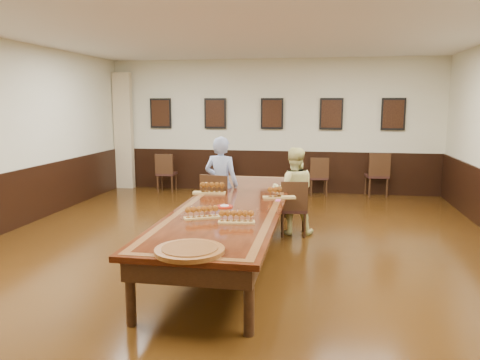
% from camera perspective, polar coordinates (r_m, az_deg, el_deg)
% --- Properties ---
extents(floor, '(8.00, 10.00, 0.02)m').
position_cam_1_polar(floor, '(6.81, -0.74, -9.09)').
color(floor, black).
rests_on(floor, ground).
extents(ceiling, '(8.00, 10.00, 0.02)m').
position_cam_1_polar(ceiling, '(6.55, -0.80, 18.71)').
color(ceiling, white).
rests_on(ceiling, floor).
extents(wall_back, '(8.00, 0.02, 3.20)m').
position_cam_1_polar(wall_back, '(11.44, 3.94, 6.58)').
color(wall_back, beige).
rests_on(wall_back, floor).
extents(chair_man, '(0.56, 0.59, 1.01)m').
position_cam_1_polar(chair_man, '(7.77, -2.58, -2.86)').
color(chair_man, black).
rests_on(chair_man, floor).
extents(chair_woman, '(0.48, 0.51, 0.92)m').
position_cam_1_polar(chair_woman, '(7.71, 6.53, -3.34)').
color(chair_woman, black).
rests_on(chair_woman, floor).
extents(spare_chair_a, '(0.46, 0.50, 0.94)m').
position_cam_1_polar(spare_chair_a, '(11.64, -8.94, 0.93)').
color(spare_chair_a, black).
rests_on(spare_chair_a, floor).
extents(spare_chair_b, '(0.47, 0.50, 0.89)m').
position_cam_1_polar(spare_chair_b, '(11.38, -2.12, 0.72)').
color(spare_chair_b, black).
rests_on(spare_chair_b, floor).
extents(spare_chair_c, '(0.49, 0.52, 0.91)m').
position_cam_1_polar(spare_chair_c, '(11.11, 9.50, 0.46)').
color(spare_chair_c, black).
rests_on(spare_chair_c, floor).
extents(spare_chair_d, '(0.55, 0.59, 1.03)m').
position_cam_1_polar(spare_chair_d, '(11.32, 16.32, 0.67)').
color(spare_chair_d, black).
rests_on(spare_chair_d, floor).
extents(person_man, '(0.65, 0.49, 1.61)m').
position_cam_1_polar(person_man, '(7.81, -2.29, -0.55)').
color(person_man, '#4766B2').
rests_on(person_man, floor).
extents(person_woman, '(0.77, 0.63, 1.44)m').
position_cam_1_polar(person_woman, '(7.75, 6.54, -1.32)').
color(person_woman, '#EEEA95').
rests_on(person_woman, floor).
extents(pink_phone, '(0.07, 0.13, 0.01)m').
position_cam_1_polar(pink_phone, '(6.80, 4.66, -2.48)').
color(pink_phone, '#D7479B').
rests_on(pink_phone, conference_table).
extents(curtain, '(0.45, 0.18, 2.90)m').
position_cam_1_polar(curtain, '(12.24, -14.00, 5.80)').
color(curtain, '#C4B087').
rests_on(curtain, floor).
extents(wainscoting, '(8.00, 10.00, 1.00)m').
position_cam_1_polar(wainscoting, '(6.67, -0.75, -4.93)').
color(wainscoting, black).
rests_on(wainscoting, floor).
extents(conference_table, '(1.40, 5.00, 0.76)m').
position_cam_1_polar(conference_table, '(6.64, -0.75, -4.00)').
color(conference_table, black).
rests_on(conference_table, floor).
extents(posters, '(6.14, 0.04, 0.74)m').
position_cam_1_polar(posters, '(11.35, 3.92, 8.07)').
color(posters, black).
rests_on(posters, wall_back).
extents(flight_a, '(0.52, 0.21, 0.19)m').
position_cam_1_polar(flight_a, '(7.27, -3.66, -1.02)').
color(flight_a, '#A58445').
rests_on(flight_a, conference_table).
extents(flight_b, '(0.50, 0.26, 0.18)m').
position_cam_1_polar(flight_b, '(6.94, 4.61, -1.57)').
color(flight_b, '#A58445').
rests_on(flight_b, conference_table).
extents(flight_c, '(0.45, 0.31, 0.16)m').
position_cam_1_polar(flight_c, '(5.72, -4.67, -4.02)').
color(flight_c, '#A58445').
rests_on(flight_c, conference_table).
extents(flight_d, '(0.45, 0.20, 0.16)m').
position_cam_1_polar(flight_d, '(5.49, -0.44, -4.55)').
color(flight_d, '#A58445').
rests_on(flight_d, conference_table).
extents(red_plate_grp, '(0.22, 0.22, 0.03)m').
position_cam_1_polar(red_plate_grp, '(6.34, -1.89, -3.25)').
color(red_plate_grp, '#B11F0B').
rests_on(red_plate_grp, conference_table).
extents(carved_platter, '(0.81, 0.81, 0.05)m').
position_cam_1_polar(carved_platter, '(4.47, -6.16, -8.53)').
color(carved_platter, '#613313').
rests_on(carved_platter, conference_table).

